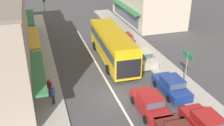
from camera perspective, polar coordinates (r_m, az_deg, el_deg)
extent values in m
plane|color=#3F3F42|center=(21.98, 0.84, -7.40)|extent=(140.00, 140.00, 0.00)
cube|color=silver|center=(25.29, -1.94, -2.66)|extent=(0.20, 28.00, 0.01)
cube|color=#A39E96|center=(26.39, -17.53, -2.50)|extent=(5.20, 44.00, 0.14)
cube|color=#A39E96|center=(28.94, 8.92, 0.97)|extent=(2.80, 44.00, 0.12)
cube|color=#2D703D|center=(20.94, -15.99, -1.75)|extent=(1.10, 7.40, 0.20)
cube|color=#425160|center=(21.56, -16.69, -4.96)|extent=(0.06, 6.43, 1.80)
cube|color=gold|center=(28.26, -16.70, 5.35)|extent=(1.10, 6.65, 0.20)
cube|color=#425160|center=(28.72, -17.21, 2.81)|extent=(0.06, 5.78, 1.80)
cube|color=#2D703D|center=(35.98, -17.55, 9.49)|extent=(1.10, 7.64, 0.20)
cube|color=#425160|center=(36.34, -17.94, 7.44)|extent=(0.06, 6.64, 1.80)
cube|color=#2D703D|center=(40.77, 2.38, 12.44)|extent=(1.10, 12.17, 0.20)
cube|color=#425160|center=(41.22, 2.91, 10.72)|extent=(0.06, 10.59, 1.80)
cube|color=yellow|center=(27.68, 0.09, 3.95)|extent=(2.83, 10.87, 2.70)
cube|color=#425160|center=(27.53, 0.09, 4.74)|extent=(2.85, 10.44, 0.90)
cube|color=black|center=(23.03, 3.67, -1.34)|extent=(2.25, 0.13, 1.76)
cube|color=#AF890F|center=(27.19, 0.09, 6.71)|extent=(2.68, 10.00, 0.12)
cylinder|color=black|center=(30.91, -3.81, 3.73)|extent=(0.29, 0.97, 0.96)
cylinder|color=black|center=(31.46, 0.66, 4.18)|extent=(0.29, 0.97, 0.96)
cylinder|color=black|center=(25.30, -0.86, -1.42)|extent=(0.29, 0.97, 0.96)
cylinder|color=black|center=(25.96, 4.49, -0.75)|extent=(0.29, 0.97, 0.96)
cube|color=maroon|center=(20.28, 8.17, -9.13)|extent=(1.76, 4.21, 0.72)
cube|color=maroon|center=(19.84, 8.40, -7.71)|extent=(1.58, 1.81, 0.60)
cube|color=#425160|center=(20.54, 7.35, -6.38)|extent=(1.44, 0.07, 0.51)
cube|color=#425160|center=(19.16, 9.54, -9.14)|extent=(1.40, 0.07, 0.48)
cylinder|color=black|center=(21.05, 4.57, -8.14)|extent=(0.19, 0.62, 0.62)
cylinder|color=black|center=(21.65, 8.87, -7.34)|extent=(0.19, 0.62, 0.62)
cylinder|color=black|center=(19.17, 7.29, -12.11)|extent=(0.19, 0.62, 0.62)
cylinder|color=black|center=(19.83, 11.95, -11.08)|extent=(0.19, 0.62, 0.62)
cube|color=#425160|center=(17.73, 13.27, -12.76)|extent=(1.44, 0.13, 0.51)
cube|color=maroon|center=(18.72, 20.25, -11.51)|extent=(1.58, 1.82, 0.60)
cube|color=#425160|center=(19.29, 18.64, -10.02)|extent=(1.44, 0.08, 0.51)
cylinder|color=black|center=(19.63, 15.45, -11.94)|extent=(0.19, 0.62, 0.62)
cylinder|color=black|center=(20.51, 19.59, -10.78)|extent=(0.19, 0.62, 0.62)
cube|color=navy|center=(22.86, 12.73, -5.20)|extent=(1.73, 4.21, 0.72)
cube|color=navy|center=(22.46, 13.02, -3.88)|extent=(1.57, 1.81, 0.60)
cube|color=#425160|center=(23.15, 11.92, -2.82)|extent=(1.44, 0.06, 0.51)
cube|color=#425160|center=(21.79, 14.19, -5.00)|extent=(1.40, 0.06, 0.48)
cylinder|color=black|center=(23.53, 9.38, -4.49)|extent=(0.18, 0.62, 0.62)
cylinder|color=black|center=(24.28, 13.04, -3.83)|extent=(0.18, 0.62, 0.62)
cylinder|color=black|center=(21.66, 12.29, -7.65)|extent=(0.18, 0.62, 0.62)
cylinder|color=black|center=(22.47, 16.16, -6.80)|extent=(0.18, 0.62, 0.62)
cube|color=#B7B29E|center=(27.71, 6.60, 0.98)|extent=(1.75, 4.21, 0.72)
cube|color=#B7B29E|center=(27.36, 6.75, 2.16)|extent=(1.57, 1.81, 0.60)
cube|color=#425160|center=(28.13, 6.00, 2.87)|extent=(1.44, 0.07, 0.51)
cube|color=#425160|center=(26.60, 7.54, 1.40)|extent=(1.40, 0.07, 0.48)
cylinder|color=black|center=(28.53, 3.99, 1.42)|extent=(0.18, 0.62, 0.62)
cylinder|color=black|center=(29.16, 7.15, 1.82)|extent=(0.18, 0.62, 0.62)
cylinder|color=black|center=(26.43, 5.96, -0.72)|extent=(0.18, 0.62, 0.62)
cylinder|color=black|center=(27.11, 9.30, -0.23)|extent=(0.18, 0.62, 0.62)
cube|color=maroon|center=(32.16, 2.66, 4.71)|extent=(1.79, 3.76, 0.76)
cube|color=maroon|center=(31.64, 2.84, 5.71)|extent=(1.59, 1.96, 0.64)
cube|color=#425160|center=(32.52, 2.33, 6.27)|extent=(1.40, 0.12, 0.54)
cube|color=#425160|center=(30.78, 3.38, 5.11)|extent=(1.37, 0.11, 0.51)
cylinder|color=black|center=(33.01, 0.71, 4.91)|extent=(0.20, 0.63, 0.62)
cylinder|color=black|center=(33.46, 3.43, 5.16)|extent=(0.20, 0.63, 0.62)
cylinder|color=black|center=(31.02, 1.81, 3.51)|extent=(0.20, 0.63, 0.62)
cylinder|color=black|center=(31.50, 4.67, 3.79)|extent=(0.20, 0.63, 0.62)
cylinder|color=gray|center=(40.77, -14.37, 10.81)|extent=(0.12, 0.12, 4.20)
cube|color=black|center=(40.38, -14.65, 13.20)|extent=(0.24, 0.24, 0.68)
sphere|color=black|center=(40.43, -14.41, 12.94)|extent=(0.13, 0.13, 0.13)
cylinder|color=gray|center=(22.88, 15.75, -1.84)|extent=(0.10, 0.10, 3.60)
cube|color=#19753D|center=(22.24, 16.23, 1.57)|extent=(0.08, 1.40, 0.44)
cube|color=white|center=(22.26, 16.33, 1.58)|extent=(0.01, 1.10, 0.10)
cylinder|color=#4C4742|center=(22.09, -13.14, -6.27)|extent=(0.14, 0.14, 0.84)
cylinder|color=#4C4742|center=(22.22, -13.42, -6.09)|extent=(0.14, 0.14, 0.84)
cube|color=#A82D38|center=(21.80, -13.46, -4.61)|extent=(0.37, 0.42, 0.56)
sphere|color=brown|center=(21.61, -13.57, -3.70)|extent=(0.22, 0.22, 0.22)
cylinder|color=#A82D38|center=(21.62, -13.09, -4.84)|extent=(0.09, 0.09, 0.54)
cylinder|color=#A82D38|center=(21.98, -13.83, -4.39)|extent=(0.09, 0.09, 0.54)
cube|color=maroon|center=(22.11, -13.93, -4.76)|extent=(0.26, 0.21, 0.22)
cylinder|color=#232838|center=(21.28, -12.52, -7.52)|extent=(0.14, 0.14, 0.84)
cylinder|color=#232838|center=(21.14, -12.71, -7.78)|extent=(0.14, 0.14, 0.84)
cube|color=#3351A8|center=(20.84, -12.80, -6.04)|extent=(0.37, 0.42, 0.56)
sphere|color=#9E7051|center=(20.64, -12.91, -5.09)|extent=(0.22, 0.22, 0.22)
cylinder|color=#3351A8|center=(21.03, -12.54, -5.71)|extent=(0.09, 0.09, 0.54)
cylinder|color=#3351A8|center=(20.66, -13.06, -6.38)|extent=(0.09, 0.09, 0.54)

